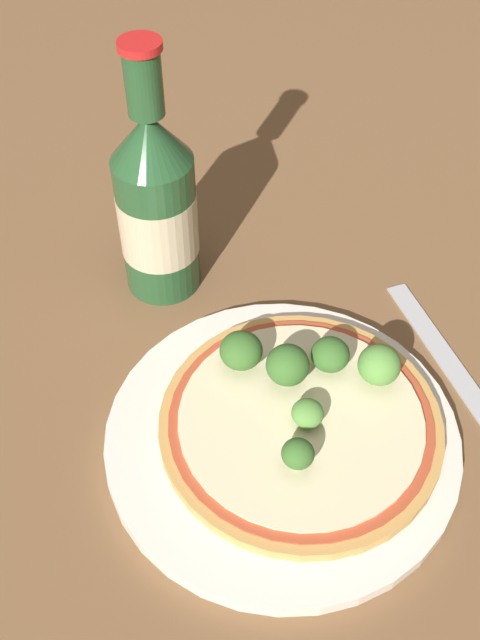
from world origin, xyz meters
name	(u,v)px	position (x,y,z in m)	size (l,w,h in m)	color
ground_plane	(299,436)	(0.00, 0.00, 0.00)	(3.00, 3.00, 0.00)	brown
plate	(282,437)	(-0.01, 0.01, 0.01)	(0.27, 0.27, 0.01)	silver
pizza	(302,427)	(0.00, 0.00, 0.02)	(0.22, 0.22, 0.01)	tan
broccoli_floret_0	(298,454)	(-0.03, -0.03, 0.04)	(0.02, 0.02, 0.03)	#89A866
broccoli_floret_1	(288,365)	(0.02, 0.03, 0.05)	(0.03, 0.03, 0.04)	#89A866
broccoli_floret_2	(309,412)	(0.00, -0.01, 0.04)	(0.02, 0.02, 0.02)	#89A866
broccoli_floret_3	(330,355)	(0.05, 0.02, 0.04)	(0.03, 0.03, 0.03)	#89A866
broccoli_floret_4	(243,350)	(0.00, 0.07, 0.04)	(0.03, 0.03, 0.03)	#89A866
broccoli_floret_5	(379,365)	(0.07, -0.01, 0.05)	(0.03, 0.03, 0.03)	#89A866
beer_bottle	(156,205)	(0.03, 0.21, 0.09)	(0.07, 0.07, 0.23)	#234C28
fork	(446,357)	(0.15, -0.03, 0.00)	(0.08, 0.17, 0.00)	#B2B2B7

